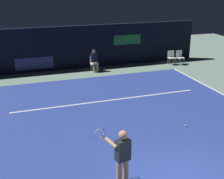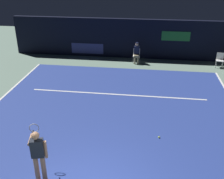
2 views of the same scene
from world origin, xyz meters
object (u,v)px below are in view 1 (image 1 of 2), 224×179
courtside_chair_far (171,57)px  tennis_player (122,157)px  line_judge_on_chair (94,60)px  courtside_chair_near (180,57)px  tennis_ball (186,125)px

courtside_chair_far → tennis_player: bearing=-124.8°
line_judge_on_chair → courtside_chair_near: 5.67m
tennis_player → courtside_chair_far: bearing=55.2°
tennis_player → line_judge_on_chair: size_ratio=1.31×
courtside_chair_near → courtside_chair_far: size_ratio=1.00×
courtside_chair_near → courtside_chair_far: (-0.54, 0.13, 0.00)m
tennis_player → tennis_ball: bearing=36.3°
courtside_chair_near → courtside_chair_far: 0.55m
tennis_player → tennis_ball: 4.48m
tennis_player → line_judge_on_chair: 10.94m
courtside_chair_far → tennis_ball: 8.92m
tennis_ball → tennis_player: bearing=-143.7°
courtside_chair_near → courtside_chair_far: bearing=166.6°
tennis_player → tennis_ball: size_ratio=25.44×
tennis_player → courtside_chair_near: tennis_player is taller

